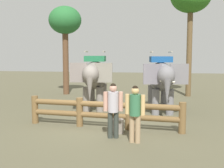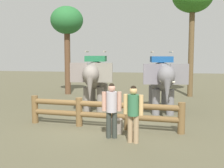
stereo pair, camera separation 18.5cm
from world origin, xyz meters
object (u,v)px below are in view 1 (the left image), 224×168
(elephant_near_left, at_px, (95,77))
(elephant_center, at_px, (161,78))
(tourist_man_in_blue, at_px, (135,110))
(feed_bucket, at_px, (118,126))
(tourist_woman_in_black, at_px, (113,107))
(tree_back_center, at_px, (65,23))
(log_fence, at_px, (104,111))

(elephant_near_left, height_order, elephant_center, elephant_near_left)
(tourist_man_in_blue, distance_m, feed_bucket, 1.39)
(elephant_center, distance_m, tourist_man_in_blue, 4.77)
(feed_bucket, bearing_deg, elephant_near_left, 113.73)
(tourist_woman_in_black, bearing_deg, tourist_man_in_blue, -26.11)
(elephant_center, xyz_separation_m, tree_back_center, (-6.15, 4.84, 3.04))
(elephant_center, xyz_separation_m, tourist_man_in_blue, (-0.73, -4.69, -0.56))
(elephant_near_left, bearing_deg, feed_bucket, -66.27)
(tourist_woman_in_black, xyz_separation_m, tree_back_center, (-4.71, 9.17, 3.59))
(elephant_center, height_order, feed_bucket, elephant_center)
(log_fence, bearing_deg, elephant_center, 57.90)
(tree_back_center, height_order, feed_bucket, tree_back_center)
(elephant_center, relative_size, tourist_man_in_blue, 1.91)
(tourist_man_in_blue, relative_size, feed_bucket, 3.65)
(log_fence, relative_size, tourist_man_in_blue, 3.31)
(elephant_center, height_order, tourist_man_in_blue, elephant_center)
(elephant_center, bearing_deg, feed_bucket, -110.40)
(tourist_woman_in_black, distance_m, tourist_man_in_blue, 0.80)
(log_fence, relative_size, elephant_near_left, 1.74)
(tree_back_center, bearing_deg, tourist_man_in_blue, -60.32)
(tree_back_center, bearing_deg, elephant_center, -38.19)
(tourist_man_in_blue, relative_size, tree_back_center, 0.30)
(elephant_near_left, relative_size, tourist_woman_in_black, 1.88)
(log_fence, distance_m, tree_back_center, 9.87)
(tree_back_center, relative_size, feed_bucket, 12.05)
(log_fence, xyz_separation_m, elephant_center, (1.99, 3.17, 0.95))
(tourist_woman_in_black, height_order, feed_bucket, tourist_woman_in_black)
(tourist_man_in_blue, xyz_separation_m, tree_back_center, (-5.43, 9.53, 3.60))
(tourist_woman_in_black, bearing_deg, elephant_center, 71.59)
(elephant_near_left, height_order, tree_back_center, tree_back_center)
(tourist_woman_in_black, relative_size, feed_bucket, 3.69)
(tourist_woman_in_black, xyz_separation_m, feed_bucket, (0.05, 0.60, -0.77))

